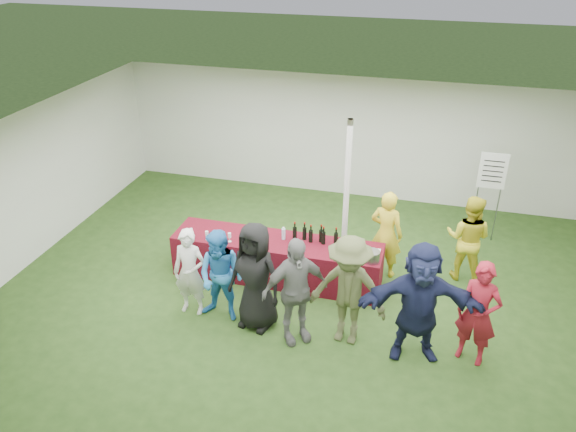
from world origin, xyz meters
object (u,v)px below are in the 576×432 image
(serving_table, at_px, (277,259))
(customer_6, at_px, (478,314))
(customer_4, at_px, (348,291))
(customer_1, at_px, (221,276))
(staff_back, at_px, (468,238))
(customer_2, at_px, (255,277))
(wine_list_sign, at_px, (492,178))
(staff_pourer, at_px, (386,234))
(customer_0, at_px, (190,272))
(dump_bucket, at_px, (372,256))
(customer_3, at_px, (295,291))
(customer_5, at_px, (419,302))

(serving_table, distance_m, customer_6, 3.50)
(customer_4, bearing_deg, customer_1, -174.21)
(staff_back, relative_size, customer_2, 0.90)
(wine_list_sign, bearing_deg, customer_1, -137.85)
(wine_list_sign, distance_m, customer_2, 5.04)
(staff_pourer, bearing_deg, customer_6, 143.76)
(serving_table, bearing_deg, staff_back, 15.54)
(customer_0, xyz_separation_m, customer_4, (2.48, -0.05, 0.14))
(wine_list_sign, bearing_deg, dump_bucket, -125.81)
(dump_bucket, height_order, customer_0, customer_0)
(dump_bucket, bearing_deg, serving_table, 172.38)
(customer_0, bearing_deg, customer_3, -7.68)
(serving_table, distance_m, wine_list_sign, 4.31)
(customer_3, height_order, customer_4, customer_4)
(staff_back, xyz_separation_m, customer_2, (-3.08, -2.17, 0.09))
(staff_pourer, bearing_deg, wine_list_sign, -119.26)
(serving_table, height_order, staff_pourer, staff_pourer)
(wine_list_sign, relative_size, customer_6, 1.13)
(customer_2, bearing_deg, customer_1, -169.82)
(staff_back, distance_m, customer_2, 3.77)
(customer_3, distance_m, customer_5, 1.74)
(serving_table, relative_size, customer_4, 2.05)
(customer_1, relative_size, customer_2, 0.87)
(serving_table, relative_size, customer_2, 2.06)
(customer_1, height_order, customer_2, customer_2)
(staff_pourer, relative_size, customer_5, 0.87)
(wine_list_sign, bearing_deg, staff_pourer, -135.00)
(customer_3, bearing_deg, serving_table, 79.21)
(dump_bucket, bearing_deg, customer_4, -100.21)
(staff_pourer, height_order, customer_0, staff_pourer)
(staff_pourer, height_order, customer_3, customer_3)
(customer_0, distance_m, customer_1, 0.53)
(customer_5, bearing_deg, staff_back, 61.44)
(serving_table, xyz_separation_m, customer_0, (-1.04, -1.25, 0.36))
(serving_table, height_order, customer_4, customer_4)
(dump_bucket, distance_m, staff_pourer, 0.86)
(serving_table, bearing_deg, customer_6, -21.01)
(customer_3, relative_size, customer_6, 1.08)
(dump_bucket, height_order, customer_2, customer_2)
(serving_table, distance_m, staff_pourer, 1.93)
(wine_list_sign, xyz_separation_m, customer_4, (-2.05, -3.65, -0.44))
(customer_6, bearing_deg, staff_back, 110.96)
(serving_table, xyz_separation_m, staff_pourer, (1.78, 0.63, 0.42))
(customer_4, bearing_deg, serving_table, 144.54)
(customer_4, relative_size, customer_5, 0.95)
(customer_1, bearing_deg, staff_back, 36.70)
(serving_table, bearing_deg, staff_pourer, 19.46)
(dump_bucket, height_order, customer_6, customer_6)
(staff_back, xyz_separation_m, customer_4, (-1.68, -2.17, 0.09))
(customer_6, bearing_deg, staff_pourer, 146.02)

